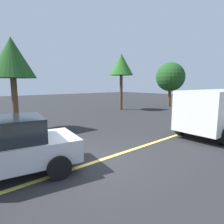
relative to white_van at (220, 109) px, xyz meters
The scene contains 7 objects.
ground_plane 7.18m from the white_van, behind, with size 80.00×80.00×0.00m, color #262628.
lane_marking_centre 4.32m from the white_van, 163.46° to the left, with size 28.00×0.16×0.01m, color #E0D14C.
white_van is the anchor object (origin of this frame).
car_red_far_lane 5.67m from the white_van, 21.56° to the left, with size 3.97×2.34×1.61m.
tree_left_verge 12.18m from the white_van, 43.93° to the left, with size 3.18×3.18×4.89m.
tree_centre_verge 10.89m from the white_van, 136.16° to the left, with size 2.31×2.31×4.87m.
tree_right_verge 10.52m from the white_van, 75.95° to the left, with size 2.27×2.27×5.37m.
Camera 1 is at (-3.31, -4.73, 2.49)m, focal length 30.26 mm.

